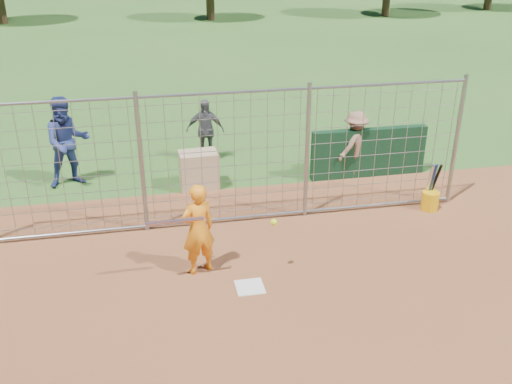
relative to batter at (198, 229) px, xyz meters
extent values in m
plane|color=#2D591E|center=(0.70, -0.43, -0.77)|extent=(100.00, 100.00, 0.00)
cube|color=silver|center=(0.70, -0.63, -0.76)|extent=(0.43, 0.43, 0.02)
cube|color=#11381E|center=(4.10, 3.17, -0.22)|extent=(2.60, 0.20, 1.10)
imported|color=orange|center=(0.00, 0.00, 0.00)|extent=(0.65, 0.53, 1.53)
imported|color=navy|center=(-2.31, 3.98, 0.21)|extent=(1.10, 0.95, 1.95)
imported|color=#515155|center=(0.68, 4.82, -0.01)|extent=(0.93, 0.50, 1.50)
imported|color=#8D644D|center=(3.80, 3.23, -0.02)|extent=(1.11, 0.99, 1.49)
cube|color=tan|center=(0.36, 3.29, -0.37)|extent=(0.82, 0.58, 0.80)
cylinder|color=silver|center=(-0.36, -0.32, 0.35)|extent=(0.86, 0.08, 0.06)
sphere|color=#D4F419|center=(1.15, -0.30, 0.16)|extent=(0.10, 0.10, 0.10)
cylinder|color=#ECAC0C|center=(4.68, 1.32, -0.58)|extent=(0.34, 0.34, 0.38)
cylinder|color=silver|center=(4.63, 1.37, -0.22)|extent=(0.11, 0.29, 0.83)
cylinder|color=navy|center=(4.70, 1.37, -0.22)|extent=(0.08, 0.24, 0.84)
cylinder|color=black|center=(4.75, 1.37, -0.22)|extent=(0.12, 0.29, 0.83)
cylinder|color=gray|center=(-0.80, 1.57, 0.53)|extent=(0.08, 0.08, 2.60)
cylinder|color=gray|center=(2.20, 1.57, 0.53)|extent=(0.08, 0.08, 2.60)
cylinder|color=gray|center=(5.20, 1.57, 0.53)|extent=(0.08, 0.08, 2.60)
cylinder|color=gray|center=(0.70, 1.57, 1.73)|extent=(9.00, 0.05, 0.05)
cylinder|color=gray|center=(0.70, 1.57, -0.69)|extent=(9.00, 0.05, 0.05)
cube|color=gray|center=(0.70, 1.57, 0.48)|extent=(9.00, 0.02, 2.50)
cylinder|color=#3F2B19|center=(-8.30, 28.57, 0.49)|extent=(0.50, 0.50, 2.52)
cylinder|color=#3F2B19|center=(3.70, 27.57, 0.31)|extent=(0.50, 0.50, 2.16)
camera|label=1|loc=(-0.66, -7.87, 4.29)|focal=40.00mm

